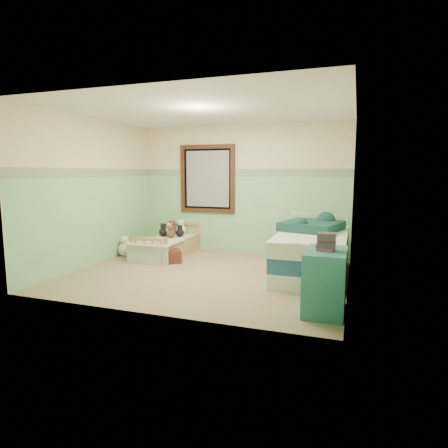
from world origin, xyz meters
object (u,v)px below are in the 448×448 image
(dresser, at_px, (325,281))
(plush_floor_cream, at_px, (125,249))
(red_pillow, at_px, (171,256))
(floor_book, at_px, (176,260))
(plush_floor_tan, at_px, (141,249))
(twin_bed_frame, at_px, (311,268))
(toddler_bed_frame, at_px, (168,250))

(dresser, bearing_deg, plush_floor_cream, 155.63)
(red_pillow, bearing_deg, floor_book, 82.89)
(plush_floor_tan, xyz_separation_m, dresser, (3.57, -1.92, 0.24))
(plush_floor_tan, xyz_separation_m, red_pillow, (0.81, -0.36, -0.01))
(twin_bed_frame, bearing_deg, plush_floor_cream, 177.00)
(red_pillow, height_order, floor_book, red_pillow)
(plush_floor_cream, height_order, floor_book, plush_floor_cream)
(plush_floor_tan, relative_size, floor_book, 1.00)
(toddler_bed_frame, bearing_deg, dresser, -34.31)
(plush_floor_cream, distance_m, twin_bed_frame, 3.49)
(plush_floor_cream, xyz_separation_m, dresser, (3.80, -1.72, 0.23))
(floor_book, bearing_deg, toddler_bed_frame, 125.84)
(plush_floor_tan, xyz_separation_m, floor_book, (0.83, -0.19, -0.11))
(plush_floor_tan, height_order, twin_bed_frame, plush_floor_tan)
(dresser, bearing_deg, twin_bed_frame, 101.58)
(toddler_bed_frame, height_order, red_pillow, red_pillow)
(toddler_bed_frame, height_order, floor_book, toddler_bed_frame)
(toddler_bed_frame, relative_size, twin_bed_frame, 0.77)
(twin_bed_frame, bearing_deg, plush_floor_tan, 173.27)
(toddler_bed_frame, xyz_separation_m, floor_book, (0.37, -0.39, -0.09))
(dresser, bearing_deg, plush_floor_tan, 151.70)
(twin_bed_frame, xyz_separation_m, red_pillow, (-2.45, 0.02, -0.00))
(plush_floor_tan, height_order, floor_book, plush_floor_tan)
(plush_floor_tan, bearing_deg, floor_book, -12.76)
(twin_bed_frame, xyz_separation_m, dresser, (0.32, -1.54, 0.25))
(plush_floor_cream, distance_m, dresser, 4.18)
(twin_bed_frame, relative_size, dresser, 2.73)
(red_pillow, bearing_deg, plush_floor_tan, 156.01)
(twin_bed_frame, bearing_deg, red_pillow, 179.43)
(twin_bed_frame, bearing_deg, floor_book, 175.38)
(twin_bed_frame, distance_m, dresser, 1.59)
(plush_floor_tan, height_order, dresser, dresser)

